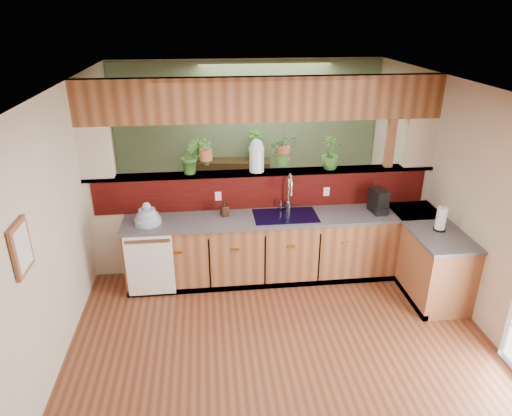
{
  "coord_description": "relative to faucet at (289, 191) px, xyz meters",
  "views": [
    {
      "loc": [
        -0.72,
        -4.29,
        3.36
      ],
      "look_at": [
        -0.16,
        0.7,
        1.15
      ],
      "focal_mm": 32.0,
      "sensor_mm": 36.0,
      "label": 1
    }
  ],
  "objects": [
    {
      "name": "ground",
      "position": [
        -0.31,
        -1.12,
        -1.18
      ],
      "size": [
        4.6,
        7.0,
        0.01
      ],
      "primitive_type": "cube",
      "color": "brown",
      "rests_on": "ground"
    },
    {
      "name": "ceiling",
      "position": [
        -0.31,
        -1.12,
        1.42
      ],
      "size": [
        4.6,
        7.0,
        0.01
      ],
      "primitive_type": "cube",
      "color": "brown",
      "rests_on": "ground"
    },
    {
      "name": "wall_back",
      "position": [
        -0.31,
        2.38,
        0.12
      ],
      "size": [
        4.6,
        0.02,
        2.6
      ],
      "primitive_type": "cube",
      "color": "beige",
      "rests_on": "ground"
    },
    {
      "name": "wall_left",
      "position": [
        -2.61,
        -1.12,
        0.12
      ],
      "size": [
        0.02,
        7.0,
        2.6
      ],
      "primitive_type": "cube",
      "color": "beige",
      "rests_on": "ground"
    },
    {
      "name": "wall_right",
      "position": [
        1.99,
        -1.12,
        0.12
      ],
      "size": [
        0.02,
        7.0,
        2.6
      ],
      "primitive_type": "cube",
      "color": "beige",
      "rests_on": "ground"
    },
    {
      "name": "pass_through_partition",
      "position": [
        -0.28,
        0.22,
        0.01
      ],
      "size": [
        4.6,
        0.21,
        2.6
      ],
      "color": "beige",
      "rests_on": "ground"
    },
    {
      "name": "pass_through_ledge",
      "position": [
        -0.31,
        0.23,
        0.19
      ],
      "size": [
        4.6,
        0.21,
        0.04
      ],
      "primitive_type": "cube",
      "color": "brown",
      "rests_on": "ground"
    },
    {
      "name": "header_beam",
      "position": [
        -0.31,
        0.23,
        1.14
      ],
      "size": [
        4.6,
        0.15,
        0.55
      ],
      "primitive_type": "cube",
      "color": "brown",
      "rests_on": "ground"
    },
    {
      "name": "sage_backwall",
      "position": [
        -0.31,
        2.36,
        0.12
      ],
      "size": [
        4.55,
        0.02,
        2.55
      ],
      "primitive_type": "cube",
      "color": "#556D4A",
      "rests_on": "ground"
    },
    {
      "name": "countertop",
      "position": [
        0.52,
        -0.26,
        -0.73
      ],
      "size": [
        4.14,
        1.52,
        0.9
      ],
      "color": "brown",
      "rests_on": "ground"
    },
    {
      "name": "dishwasher",
      "position": [
        -1.79,
        -0.46,
        -0.73
      ],
      "size": [
        0.58,
        0.03,
        0.82
      ],
      "color": "white",
      "rests_on": "ground"
    },
    {
      "name": "navy_sink",
      "position": [
        -0.06,
        -0.15,
        -0.36
      ],
      "size": [
        0.82,
        0.5,
        0.18
      ],
      "color": "black",
      "rests_on": "countertop"
    },
    {
      "name": "framed_print",
      "position": [
        -2.59,
        -1.92,
        0.37
      ],
      "size": [
        0.04,
        0.35,
        0.45
      ],
      "color": "brown",
      "rests_on": "wall_left"
    },
    {
      "name": "faucet",
      "position": [
        0.0,
        0.0,
        0.0
      ],
      "size": [
        0.23,
        0.23,
        0.53
      ],
      "color": "#B7B7B2",
      "rests_on": "countertop"
    },
    {
      "name": "dish_stack",
      "position": [
        -1.8,
        -0.19,
        -0.19
      ],
      "size": [
        0.32,
        0.32,
        0.28
      ],
      "color": "#98AAC4",
      "rests_on": "countertop"
    },
    {
      "name": "soap_dispenser",
      "position": [
        -0.84,
        -0.06,
        -0.18
      ],
      "size": [
        0.12,
        0.12,
        0.2
      ],
      "primitive_type": "imported",
      "rotation": [
        0.0,
        0.0,
        0.31
      ],
      "color": "#392114",
      "rests_on": "countertop"
    },
    {
      "name": "coffee_maker",
      "position": [
        1.16,
        -0.17,
        -0.14
      ],
      "size": [
        0.17,
        0.28,
        0.31
      ],
      "rotation": [
        0.0,
        0.0,
        0.17
      ],
      "color": "black",
      "rests_on": "countertop"
    },
    {
      "name": "paper_towel",
      "position": [
        1.71,
        -0.76,
        -0.14
      ],
      "size": [
        0.15,
        0.15,
        0.31
      ],
      "color": "black",
      "rests_on": "countertop"
    },
    {
      "name": "glass_jar",
      "position": [
        -0.4,
        0.23,
        0.42
      ],
      "size": [
        0.19,
        0.19,
        0.43
      ],
      "color": "silver",
      "rests_on": "pass_through_ledge"
    },
    {
      "name": "ledge_plant_left",
      "position": [
        -1.24,
        0.23,
        0.45
      ],
      "size": [
        0.29,
        0.24,
        0.49
      ],
      "primitive_type": "imported",
      "rotation": [
        0.0,
        0.0,
        0.11
      ],
      "color": "#2E5F21",
      "rests_on": "pass_through_ledge"
    },
    {
      "name": "ledge_plant_right",
      "position": [
        0.59,
        0.23,
        0.42
      ],
      "size": [
        0.32,
        0.32,
        0.43
      ],
      "primitive_type": "imported",
      "rotation": [
        0.0,
        0.0,
        0.41
      ],
      "color": "#2E5F21",
      "rests_on": "pass_through_ledge"
    },
    {
      "name": "hanging_plant_a",
      "position": [
        -1.05,
        0.23,
        0.6
      ],
      "size": [
        0.22,
        0.19,
        0.48
      ],
      "color": "brown",
      "rests_on": "header_beam"
    },
    {
      "name": "hanging_plant_b",
      "position": [
        -0.05,
        0.23,
        0.66
      ],
      "size": [
        0.36,
        0.31,
        0.52
      ],
      "color": "brown",
      "rests_on": "header_beam"
    },
    {
      "name": "shelving_console",
      "position": [
        -0.62,
        2.13,
        -0.68
      ],
      "size": [
        1.36,
        0.52,
        0.88
      ],
      "primitive_type": "cube",
      "rotation": [
        0.0,
        0.0,
        -0.13
      ],
      "color": "black",
      "rests_on": "ground"
    },
    {
      "name": "shelf_plant_a",
      "position": [
        -1.2,
        2.13,
        -0.03
      ],
      "size": [
        0.26,
        0.21,
        0.43
      ],
      "primitive_type": "imported",
      "rotation": [
        0.0,
        0.0,
        0.26
      ],
      "color": "#2E5F21",
      "rests_on": "shelving_console"
    },
    {
      "name": "shelf_plant_b",
      "position": [
        -0.2,
        2.13,
        0.02
      ],
      "size": [
        0.31,
        0.31,
        0.52
      ],
      "primitive_type": "imported",
      "rotation": [
        0.0,
        0.0,
        0.04
      ],
      "color": "#2E5F21",
      "rests_on": "shelving_console"
    },
    {
      "name": "floor_plant",
      "position": [
        0.77,
        1.13,
        -0.79
      ],
      "size": [
        0.86,
        0.8,
        0.79
      ],
      "primitive_type": "imported",
      "rotation": [
        0.0,
        0.0,
        -0.32
      ],
      "color": "#2E5F21",
      "rests_on": "ground"
    }
  ]
}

